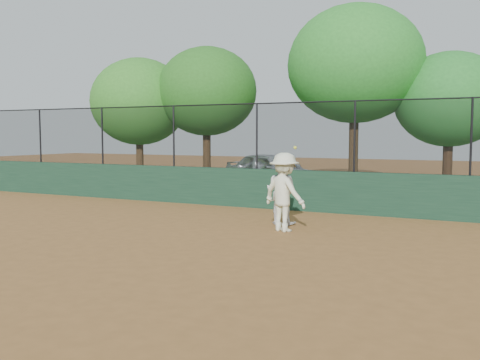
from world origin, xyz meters
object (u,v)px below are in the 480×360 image
at_px(parked_car, 274,172).
at_px(tree_1, 207,92).
at_px(player_second, 281,191).
at_px(player_main, 284,192).
at_px(tree_0, 139,102).
at_px(tree_3, 450,100).
at_px(tree_2, 355,64).

height_order(parked_car, tree_1, tree_1).
bearing_deg(player_second, player_main, 118.35).
bearing_deg(tree_1, player_second, -50.72).
relative_size(player_main, tree_0, 0.34).
bearing_deg(parked_car, tree_3, -49.82).
distance_m(parked_car, player_main, 8.73).
height_order(player_second, tree_3, tree_3).
bearing_deg(tree_0, parked_car, -8.33).
xyz_separation_m(player_main, tree_0, (-10.88, 9.04, 2.85)).
xyz_separation_m(parked_car, player_second, (3.13, -7.07, 0.05)).
xyz_separation_m(tree_0, tree_2, (10.19, -0.02, 1.15)).
relative_size(player_second, tree_1, 0.27).
relative_size(tree_1, tree_2, 0.86).
bearing_deg(tree_0, player_main, -39.73).
height_order(player_main, tree_0, tree_0).
distance_m(player_main, tree_0, 14.43).
bearing_deg(player_main, tree_1, 128.21).
bearing_deg(tree_2, tree_3, 12.24).
xyz_separation_m(player_second, tree_0, (-10.43, 8.14, 2.94)).
bearing_deg(player_main, tree_2, 94.32).
relative_size(tree_2, tree_3, 1.36).
bearing_deg(tree_3, player_second, -109.42).
xyz_separation_m(tree_0, tree_3, (13.56, 0.71, -0.24)).
height_order(player_main, tree_3, tree_3).
relative_size(parked_car, tree_3, 0.86).
bearing_deg(player_second, tree_0, -35.78).
bearing_deg(player_main, parked_car, 114.11).
bearing_deg(tree_2, tree_1, 175.34).
bearing_deg(tree_1, tree_3, 0.95).
height_order(parked_car, tree_0, tree_0).
bearing_deg(tree_3, tree_2, -167.76).
distance_m(tree_1, tree_3, 10.25).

